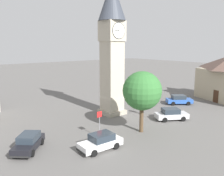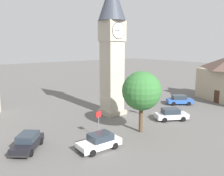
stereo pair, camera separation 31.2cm
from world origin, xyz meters
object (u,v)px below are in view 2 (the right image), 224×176
object	(u,v)px
tree	(142,91)
car_silver_kerb	(99,142)
car_white_side	(180,100)
road_sign	(99,120)
car_blue_kerb	(28,142)
car_red_corner	(171,114)
clock_tower	(112,37)
pedestrian	(141,107)

from	to	relation	value
tree	car_silver_kerb	bearing A→B (deg)	7.20
car_white_side	road_sign	size ratio (longest dim) A/B	1.54
car_white_side	car_blue_kerb	bearing A→B (deg)	3.19
car_blue_kerb	road_sign	size ratio (longest dim) A/B	1.51
car_red_corner	tree	size ratio (longest dim) A/B	0.65
clock_tower	tree	bearing A→B (deg)	76.10
car_blue_kerb	pedestrian	distance (m)	16.42
road_sign	clock_tower	bearing A→B (deg)	-137.70
car_silver_kerb	road_sign	distance (m)	3.14
car_white_side	car_silver_kerb	bearing A→B (deg)	15.33
car_silver_kerb	pedestrian	bearing A→B (deg)	-153.06
clock_tower	car_red_corner	world-z (taller)	clock_tower
car_silver_kerb	pedestrian	xyz separation A→B (m)	(-11.12, -5.65, 0.25)
clock_tower	car_red_corner	xyz separation A→B (m)	(-4.20, 7.00, -9.80)
car_red_corner	clock_tower	bearing A→B (deg)	-59.01
clock_tower	road_sign	xyz separation A→B (m)	(6.41, 5.83, -8.66)
pedestrian	clock_tower	bearing A→B (deg)	-40.18
car_silver_kerb	pedestrian	world-z (taller)	pedestrian
pedestrian	car_red_corner	bearing A→B (deg)	104.32
pedestrian	tree	bearing A→B (deg)	44.65
car_blue_kerb	tree	xyz separation A→B (m)	(-11.41, 3.27, 3.89)
car_silver_kerb	car_white_side	distance (m)	20.64
road_sign	car_red_corner	bearing A→B (deg)	173.71
car_blue_kerb	car_white_side	bearing A→B (deg)	-176.81
car_silver_kerb	pedestrian	distance (m)	12.48
pedestrian	car_blue_kerb	bearing A→B (deg)	5.58
tree	road_sign	distance (m)	5.57
car_blue_kerb	car_white_side	size ratio (longest dim) A/B	0.98
car_red_corner	road_sign	bearing A→B (deg)	-6.29
car_silver_kerb	car_red_corner	bearing A→B (deg)	-174.15
car_red_corner	pedestrian	bearing A→B (deg)	-75.68
road_sign	car_blue_kerb	bearing A→B (deg)	-13.40
tree	road_sign	world-z (taller)	tree
pedestrian	road_sign	bearing A→B (deg)	18.79
car_white_side	tree	distance (m)	15.00
car_white_side	tree	bearing A→B (deg)	18.82
car_red_corner	car_white_side	size ratio (longest dim) A/B	1.03
pedestrian	road_sign	xyz separation A→B (m)	(9.49, 3.23, 0.89)
car_red_corner	car_white_side	distance (m)	8.74
pedestrian	road_sign	world-z (taller)	road_sign
clock_tower	car_white_side	world-z (taller)	clock_tower
car_blue_kerb	car_silver_kerb	size ratio (longest dim) A/B	1.01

